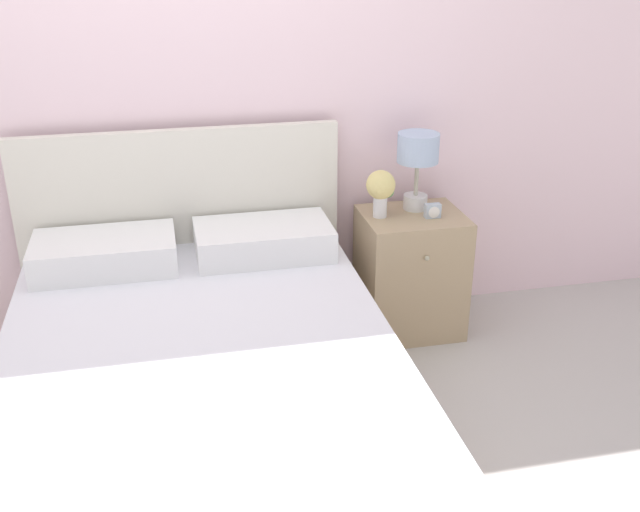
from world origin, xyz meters
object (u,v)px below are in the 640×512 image
Objects in this scene: nightstand at (410,273)px; flower_vase at (381,188)px; alarm_clock at (433,211)px; bed at (203,396)px; table_lamp at (418,156)px.

flower_vase is (-0.16, 0.01, 0.44)m from nightstand.
alarm_clock is (0.07, -0.05, 0.34)m from nightstand.
flower_vase is 3.07× the size of alarm_clock.
bed is 29.41× the size of alarm_clock.
flower_vase is at bearing 175.49° from nightstand.
bed is 5.80× the size of table_lamp.
bed reaches higher than flower_vase.
nightstand is 1.64× the size of table_lamp.
table_lamp reaches higher than alarm_clock.
alarm_clock is at bearing 32.24° from bed.
flower_vase is at bearing 164.16° from alarm_clock.
bed is at bearing -144.05° from nightstand.
alarm_clock is (1.14, 0.72, 0.37)m from bed.
flower_vase is (0.91, 0.79, 0.48)m from bed.
table_lamp reaches higher than flower_vase.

